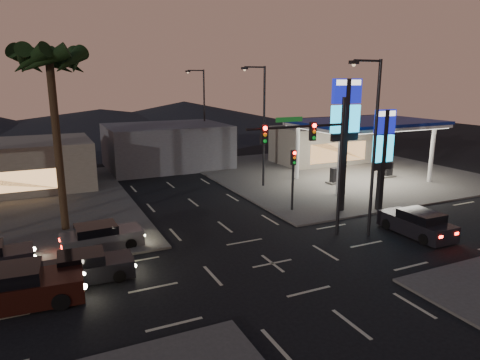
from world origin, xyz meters
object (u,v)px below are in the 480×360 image
traffic_signal_mast (316,149)px  suv_station (417,224)px  pylon_sign_tall (345,119)px  pylon_sign_short (383,145)px  car_lane_a_mid (16,288)px  car_lane_a_front (87,267)px  gas_station (366,125)px  car_lane_b_front (101,237)px

traffic_signal_mast → suv_station: bearing=-19.3°
pylon_sign_tall → pylon_sign_short: (2.50, -1.00, -1.74)m
car_lane_a_mid → car_lane_a_front: bearing=23.5°
pylon_sign_tall → car_lane_a_mid: (-19.83, -4.67, -5.63)m
pylon_sign_tall → traffic_signal_mast: pylon_sign_tall is taller
gas_station → suv_station: gas_station is taller
pylon_sign_tall → traffic_signal_mast: bearing=-143.5°
pylon_sign_tall → pylon_sign_short: 3.20m
pylon_sign_short → car_lane_a_front: 20.09m
pylon_sign_tall → car_lane_a_front: 18.31m
pylon_sign_short → suv_station: (-1.32, -4.59, -3.96)m
car_lane_b_front → suv_station: suv_station is taller
suv_station → car_lane_a_mid: bearing=177.5°
car_lane_a_front → pylon_sign_tall: bearing=11.5°
car_lane_a_mid → car_lane_b_front: 6.17m
car_lane_a_mid → suv_station: 21.02m
gas_station → traffic_signal_mast: size_ratio=1.53×
gas_station → car_lane_b_front: 24.68m
gas_station → pylon_sign_short: (-5.00, -7.50, -0.42)m
traffic_signal_mast → gas_station: bearing=39.3°
car_lane_b_front → suv_station: (17.10, -5.70, 0.05)m
car_lane_a_mid → pylon_sign_short: bearing=9.3°
gas_station → suv_station: size_ratio=2.71×
pylon_sign_tall → pylon_sign_short: bearing=-21.8°
pylon_sign_short → car_lane_b_front: 18.89m
pylon_sign_tall → car_lane_a_front: (-17.02, -3.45, -5.78)m
pylon_sign_tall → suv_station: pylon_sign_tall is taller
suv_station → pylon_sign_tall: bearing=101.9°
pylon_sign_tall → car_lane_a_mid: bearing=-166.7°
gas_station → traffic_signal_mast: (-12.24, -10.01, 0.15)m
car_lane_a_mid → suv_station: (21.00, -0.92, -0.07)m
gas_station → car_lane_b_front: bearing=-164.7°
pylon_sign_tall → gas_station: bearing=40.9°
gas_station → pylon_sign_tall: 10.01m
pylon_sign_tall → car_lane_a_front: pylon_sign_tall is taller
pylon_sign_short → car_lane_a_mid: bearing=-170.7°
gas_station → suv_station: 14.33m
gas_station → traffic_signal_mast: 15.82m
traffic_signal_mast → suv_station: 7.74m
car_lane_a_front → car_lane_b_front: 3.73m
traffic_signal_mast → pylon_sign_short: bearing=19.1°
car_lane_a_front → suv_station: 18.33m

